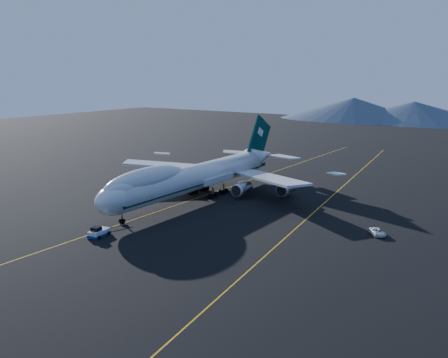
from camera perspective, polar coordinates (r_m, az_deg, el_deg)
The scene contains 6 objects.
ground at distance 129.18m, azimuth -3.20°, elevation -2.22°, with size 500.00×500.00×0.00m, color black.
taxiway_line_main at distance 129.18m, azimuth -3.20°, elevation -2.22°, with size 0.25×220.00×0.01m, color #E09F0D.
taxiway_line_side at distance 123.08m, azimuth 10.92°, elevation -3.14°, with size 0.25×200.00×0.01m, color #E09F0D.
boeing_747 at distance 127.90m, azimuth -3.22°, elevation 0.31°, with size 59.62×72.43×19.37m.
pushback_tug at distance 102.58m, azimuth -14.08°, elevation -6.02°, with size 3.25×4.97×2.03m.
service_van at distance 104.76m, azimuth 17.12°, elevation -5.80°, with size 2.22×4.81×1.34m, color silver.
Camera 1 is at (75.57, -99.81, 31.86)m, focal length 40.00 mm.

